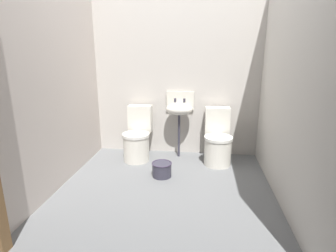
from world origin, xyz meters
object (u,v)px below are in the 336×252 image
toilet_left (138,138)px  toilet_right (218,141)px  sink (179,108)px  bucket (162,169)px

toilet_left → toilet_right: 1.19m
toilet_left → sink: sink is taller
toilet_left → toilet_right: same height
toilet_right → toilet_left: bearing=-2.2°
toilet_right → bucket: toilet_right is taller
toilet_right → sink: 0.75m
toilet_left → bucket: bearing=129.1°
sink → bucket: 1.01m
toilet_right → bucket: bearing=35.7°
toilet_right → sink: (-0.58, 0.19, 0.43)m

